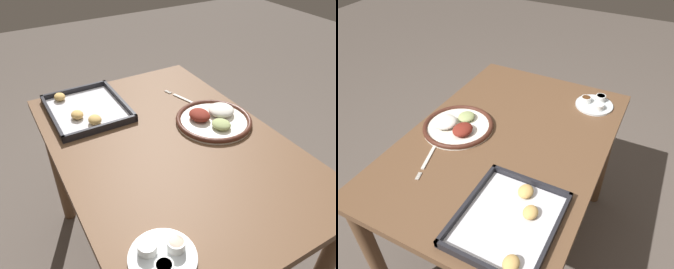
% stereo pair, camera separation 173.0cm
% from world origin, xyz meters
% --- Properties ---
extents(ground_plane, '(8.00, 8.00, 0.00)m').
position_xyz_m(ground_plane, '(0.00, 0.00, 0.00)').
color(ground_plane, '#564C44').
extents(dining_table, '(1.13, 0.77, 0.72)m').
position_xyz_m(dining_table, '(0.00, 0.00, 0.60)').
color(dining_table, brown).
rests_on(dining_table, ground_plane).
extents(dinner_plate, '(0.30, 0.30, 0.05)m').
position_xyz_m(dinner_plate, '(0.03, -0.22, 0.73)').
color(dinner_plate, white).
rests_on(dinner_plate, dining_table).
extents(fork, '(0.22, 0.08, 0.00)m').
position_xyz_m(fork, '(0.23, -0.21, 0.72)').
color(fork, silver).
rests_on(fork, dining_table).
extents(saucer_plate, '(0.17, 0.17, 0.04)m').
position_xyz_m(saucer_plate, '(-0.40, 0.25, 0.73)').
color(saucer_plate, silver).
rests_on(saucer_plate, dining_table).
extents(baking_tray, '(0.35, 0.30, 0.04)m').
position_xyz_m(baking_tray, '(0.35, 0.19, 0.73)').
color(baking_tray, black).
rests_on(baking_tray, dining_table).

